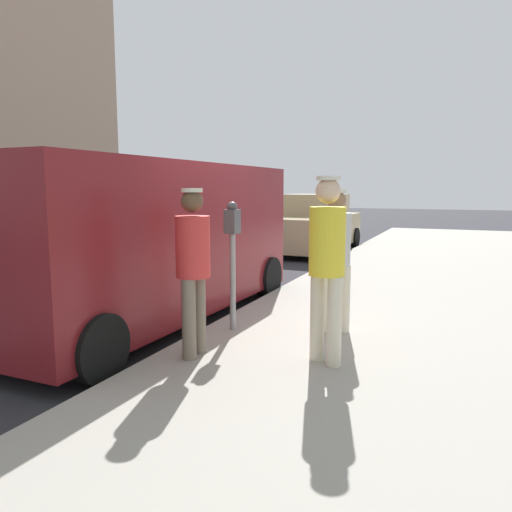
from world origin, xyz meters
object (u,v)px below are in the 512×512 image
at_px(parking_meter_near, 232,244).
at_px(pedestrian_in_yellow, 327,257).
at_px(parked_sedan_ahead, 312,226).
at_px(parked_van, 145,238).
at_px(pedestrian_in_red, 193,262).
at_px(pedestrian_in_gray, 336,251).

xyz_separation_m(parking_meter_near, pedestrian_in_yellow, (1.32, -0.69, 0.00)).
bearing_deg(parked_sedan_ahead, parked_van, -89.45).
xyz_separation_m(pedestrian_in_yellow, pedestrian_in_red, (-1.26, -0.31, -0.07)).
bearing_deg(parking_meter_near, pedestrian_in_gray, 18.33).
relative_size(pedestrian_in_yellow, pedestrian_in_gray, 1.07).
xyz_separation_m(pedestrian_in_yellow, pedestrian_in_gray, (-0.18, 1.07, -0.08)).
height_order(pedestrian_in_yellow, pedestrian_in_red, pedestrian_in_yellow).
relative_size(pedestrian_in_yellow, parked_van, 0.34).
distance_m(parking_meter_near, pedestrian_in_red, 1.01).
relative_size(pedestrian_in_yellow, parked_sedan_ahead, 0.40).
distance_m(pedestrian_in_yellow, pedestrian_in_gray, 1.09).
bearing_deg(pedestrian_in_gray, pedestrian_in_red, -128.12).
bearing_deg(pedestrian_in_red, parked_van, 138.13).
distance_m(pedestrian_in_gray, parked_sedan_ahead, 8.64).
height_order(parked_van, parked_sedan_ahead, parked_van).
relative_size(pedestrian_in_gray, parked_van, 0.32).
bearing_deg(parking_meter_near, parked_sedan_ahead, 100.44).
distance_m(pedestrian_in_red, parked_sedan_ahead, 9.72).
relative_size(pedestrian_in_yellow, pedestrian_in_red, 1.07).
distance_m(parking_meter_near, pedestrian_in_yellow, 1.49).
distance_m(pedestrian_in_yellow, pedestrian_in_red, 1.30).
bearing_deg(parked_van, pedestrian_in_yellow, -20.99).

